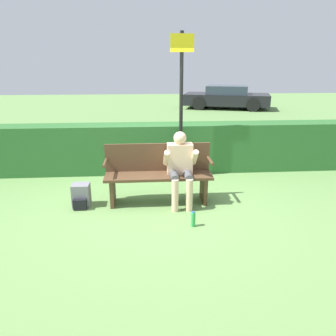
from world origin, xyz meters
The scene contains 8 objects.
ground_plane centered at (0.00, 0.00, 0.00)m, with size 40.00×40.00×0.00m, color #668E4C.
hedge_back centered at (0.00, 1.71, 0.51)m, with size 12.00×0.59×1.02m.
park_bench centered at (0.00, 0.07, 0.50)m, with size 1.76×0.47×0.97m.
person_seated centered at (0.35, -0.05, 0.68)m, with size 0.54×0.57×1.20m.
backpack centered at (-1.27, -0.06, 0.18)m, with size 0.28×0.33×0.38m.
water_bottle centered at (0.45, -0.88, 0.11)m, with size 0.06×0.06×0.23m.
signpost centered at (0.51, 1.26, 1.63)m, with size 0.43×0.09×2.80m.
parked_car centered at (4.03, 11.62, 0.57)m, with size 4.55×2.95×1.16m.
Camera 1 is at (-0.22, -5.08, 2.25)m, focal length 35.00 mm.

